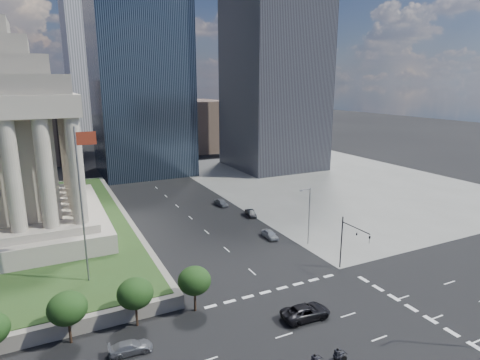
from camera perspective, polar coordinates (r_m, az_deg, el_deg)
ground at (r=132.72m, az=-14.67°, el=1.49°), size 500.00×500.00×0.00m
sidewalk_ne at (r=116.06m, az=12.61°, el=-0.10°), size 68.00×90.00×0.03m
flagpole at (r=53.40m, az=-21.52°, el=-2.30°), size 2.52×0.24×20.00m
midrise_glass at (r=125.53m, az=-14.11°, el=14.65°), size 26.00×26.00×60.00m
highrise_ne at (r=133.13m, az=5.03°, el=23.58°), size 26.00×28.00×100.00m
building_filler_ne at (r=168.45m, az=-6.25°, el=7.79°), size 20.00×30.00×20.00m
building_filler_nw at (r=158.06m, az=-28.08°, el=7.37°), size 24.00×30.00×28.00m
traffic_signal_ne at (r=59.98m, az=15.40°, el=-8.04°), size 0.30×5.74×8.00m
street_lamp_north at (r=68.57m, az=9.70°, el=-4.61°), size 2.13×0.22×10.00m
pickup_truck at (r=49.97m, az=9.33°, el=-18.01°), size 3.04×6.09×1.65m
suv_grey at (r=45.72m, az=-15.30°, el=-21.96°), size 2.09×4.53×1.28m
parked_sedan_near at (r=72.09m, az=4.27°, el=-7.70°), size 1.92×4.32×1.44m
parked_sedan_mid at (r=83.19m, az=1.53°, el=-4.75°), size 2.09×4.23×1.33m
parked_sedan_far at (r=90.28m, az=-2.68°, el=-3.22°), size 4.56×2.12×1.51m
motorcycle_trail at (r=43.66m, az=13.53°, el=-23.26°), size 2.57×0.83×1.89m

